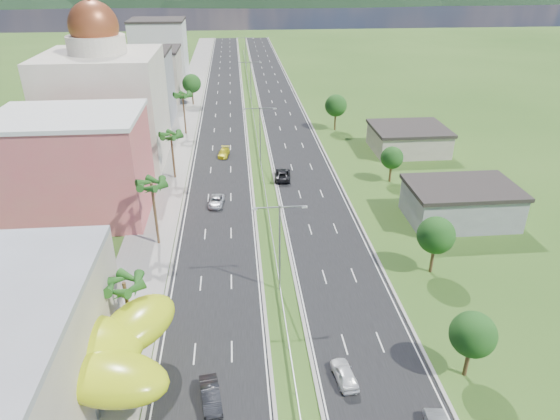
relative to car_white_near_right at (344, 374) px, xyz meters
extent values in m
plane|color=#2D5119|center=(-4.64, 4.65, -0.77)|extent=(500.00, 500.00, 0.00)
cube|color=black|center=(-12.14, 94.65, -0.75)|extent=(11.00, 260.00, 0.04)
cube|color=black|center=(2.86, 94.65, -0.75)|extent=(11.00, 260.00, 0.04)
cube|color=gray|center=(-21.64, 94.65, -0.71)|extent=(7.00, 260.00, 0.12)
cube|color=gray|center=(-4.64, 76.65, -0.15)|extent=(0.08, 216.00, 0.28)
cube|color=gray|center=(-4.64, 178.65, -0.42)|extent=(0.10, 0.12, 0.70)
cylinder|color=gray|center=(-4.64, 14.65, 4.73)|extent=(0.20, 0.20, 11.00)
cube|color=gray|center=(-6.08, 14.65, 10.03)|extent=(2.88, 0.12, 0.12)
cube|color=gray|center=(-3.20, 14.65, 10.03)|extent=(2.88, 0.12, 0.12)
cube|color=silver|center=(-7.36, 14.65, 9.93)|extent=(0.60, 0.25, 0.18)
cube|color=silver|center=(-1.92, 14.65, 9.93)|extent=(0.60, 0.25, 0.18)
cylinder|color=gray|center=(-4.64, 54.65, 4.73)|extent=(0.20, 0.20, 11.00)
cube|color=gray|center=(-6.08, 54.65, 10.03)|extent=(2.88, 0.12, 0.12)
cube|color=gray|center=(-3.20, 54.65, 10.03)|extent=(2.88, 0.12, 0.12)
cube|color=silver|center=(-7.36, 54.65, 9.93)|extent=(0.60, 0.25, 0.18)
cube|color=silver|center=(-1.92, 54.65, 9.93)|extent=(0.60, 0.25, 0.18)
cylinder|color=gray|center=(-4.64, 99.65, 4.73)|extent=(0.20, 0.20, 11.00)
cube|color=gray|center=(-6.08, 99.65, 10.03)|extent=(2.88, 0.12, 0.12)
cube|color=gray|center=(-3.20, 99.65, 10.03)|extent=(2.88, 0.12, 0.12)
cube|color=silver|center=(-7.36, 99.65, 9.93)|extent=(0.60, 0.25, 0.18)
cube|color=silver|center=(-1.92, 99.65, 9.93)|extent=(0.60, 0.25, 0.18)
cylinder|color=gray|center=(-4.64, 144.65, 4.73)|extent=(0.20, 0.20, 11.00)
cube|color=gray|center=(-6.08, 144.65, 10.03)|extent=(2.88, 0.12, 0.12)
cube|color=gray|center=(-3.20, 144.65, 10.03)|extent=(2.88, 0.12, 0.12)
cube|color=silver|center=(-7.36, 144.65, 9.93)|extent=(0.60, 0.25, 0.18)
cube|color=silver|center=(-1.92, 144.65, 9.93)|extent=(0.60, 0.25, 0.18)
cylinder|color=gray|center=(-28.64, 2.65, 1.23)|extent=(0.50, 0.50, 4.00)
cylinder|color=gray|center=(-21.64, -2.35, 1.23)|extent=(0.50, 0.50, 4.00)
cylinder|color=gray|center=(-19.64, 2.65, 1.23)|extent=(0.50, 0.50, 4.00)
cube|color=#D1555B|center=(-32.64, 36.65, 6.73)|extent=(20.00, 15.00, 15.00)
cube|color=beige|center=(-32.64, 59.65, 9.23)|extent=(20.00, 20.00, 20.00)
cylinder|color=beige|center=(-32.64, 59.65, 20.73)|extent=(10.00, 10.00, 3.00)
sphere|color=brown|center=(-32.64, 59.65, 23.73)|extent=(8.40, 8.40, 8.40)
cube|color=gray|center=(-31.64, 84.65, 7.23)|extent=(16.00, 15.00, 16.00)
cube|color=#A39786|center=(-31.64, 106.65, 5.73)|extent=(16.00, 15.00, 13.00)
cube|color=silver|center=(-31.64, 129.65, 8.23)|extent=(16.00, 15.00, 18.00)
cube|color=gray|center=(23.36, 29.65, 1.73)|extent=(15.00, 10.00, 5.00)
cube|color=#A39786|center=(25.36, 59.65, 1.43)|extent=(14.00, 12.00, 4.40)
cylinder|color=#47301C|center=(-20.14, 6.65, 2.98)|extent=(0.36, 0.36, 7.50)
cylinder|color=#47301C|center=(-20.14, 26.65, 3.73)|extent=(0.36, 0.36, 9.00)
cylinder|color=#47301C|center=(-20.14, 49.65, 3.23)|extent=(0.36, 0.36, 8.00)
cylinder|color=#47301C|center=(-20.14, 74.65, 3.63)|extent=(0.36, 0.36, 8.80)
cylinder|color=#47301C|center=(-20.14, 99.65, 1.68)|extent=(0.40, 0.40, 4.90)
sphere|color=#1F5019|center=(-20.14, 99.65, 4.83)|extent=(4.90, 4.90, 4.90)
cylinder|color=#47301C|center=(11.36, -0.35, 1.33)|extent=(0.40, 0.40, 4.20)
sphere|color=#1F5019|center=(11.36, -0.35, 4.03)|extent=(4.20, 4.20, 4.20)
cylinder|color=#47301C|center=(14.36, 16.65, 1.51)|extent=(0.40, 0.40, 4.55)
sphere|color=#1F5019|center=(14.36, 16.65, 4.43)|extent=(4.55, 4.55, 4.55)
cylinder|color=#47301C|center=(17.36, 44.65, 1.16)|extent=(0.40, 0.40, 3.85)
sphere|color=#1F5019|center=(17.36, 44.65, 3.63)|extent=(3.85, 3.85, 3.85)
cylinder|color=#47301C|center=(13.36, 74.65, 1.68)|extent=(0.40, 0.40, 4.90)
sphere|color=#1F5019|center=(13.36, 74.65, 4.83)|extent=(4.90, 4.90, 4.90)
imported|color=black|center=(-12.15, -1.49, 0.03)|extent=(2.29, 4.81, 1.52)
imported|color=#AFB2B7|center=(-12.55, 37.88, -0.07)|extent=(2.64, 4.90, 1.31)
imported|color=gold|center=(-11.61, 59.86, -0.05)|extent=(2.54, 4.92, 1.36)
imported|color=white|center=(0.00, 0.00, 0.00)|extent=(2.22, 4.45, 1.46)
imported|color=black|center=(-1.18, 47.41, 0.08)|extent=(3.32, 6.11, 1.62)
camera|label=1|loc=(-8.97, -33.36, 34.01)|focal=32.00mm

